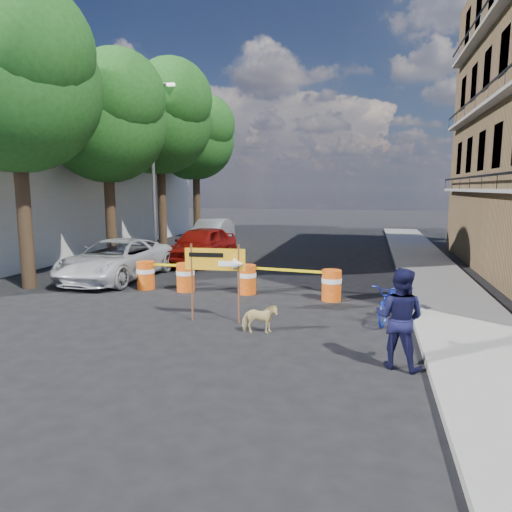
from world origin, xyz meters
The scene contains 19 objects.
ground centered at (0.00, 0.00, 0.00)m, with size 120.00×120.00×0.00m, color black.
sidewalk_east centered at (6.20, 6.00, 0.07)m, with size 2.40×40.00×0.15m, color gray.
white_building centered at (-13.00, 10.00, 3.00)m, with size 8.00×22.00×6.00m, color silver.
tree_near centered at (-6.73, 2.00, 6.36)m, with size 5.46×5.20×9.15m.
tree_mid_a centered at (-6.74, 7.00, 6.01)m, with size 5.25×5.00×8.68m.
tree_mid_b centered at (-6.73, 12.00, 6.71)m, with size 5.67×5.40×9.62m.
tree_far centered at (-6.74, 17.00, 6.22)m, with size 5.04×4.80×8.84m.
streetlamp centered at (-5.93, 9.50, 4.38)m, with size 1.25×0.18×8.00m.
barrel_far_left centered at (-3.03, 2.78, 0.47)m, with size 0.58×0.58×0.90m.
barrel_mid_left centered at (-1.66, 2.80, 0.47)m, with size 0.58×0.58×0.90m.
barrel_mid_right centered at (0.31, 2.93, 0.47)m, with size 0.58×0.58×0.90m.
barrel_far_right centered at (2.91, 2.70, 0.47)m, with size 0.58×0.58×0.90m.
detour_sign centered at (0.53, -0.09, 1.40)m, with size 1.48×0.29×1.91m.
pedestrian centered at (4.50, -2.04, 0.92)m, with size 0.89×0.70×1.84m, color black.
bicycle centered at (4.47, 0.91, 0.92)m, with size 0.64×0.97×1.84m, color #1629B7.
dog centered at (1.60, -0.74, 0.34)m, with size 0.36×0.80×0.68m, color #D6BC7A.
suv_white centered at (-4.80, 3.99, 0.71)m, with size 2.35×5.11×1.42m, color silver.
sedan_red centered at (-3.13, 8.03, 0.80)m, with size 1.88×4.67×1.59m, color maroon.
sedan_silver centered at (-4.80, 14.13, 0.75)m, with size 1.58×4.54×1.50m, color #AFB2B7.
Camera 1 is at (3.92, -10.35, 3.23)m, focal length 32.00 mm.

